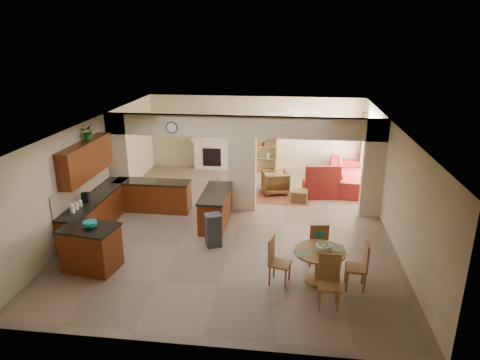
# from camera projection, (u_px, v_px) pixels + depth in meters

# --- Properties ---
(floor) EXTENTS (10.00, 10.00, 0.00)m
(floor) POSITION_uv_depth(u_px,v_px,m) (238.00, 222.00, 11.89)
(floor) COLOR #7D6656
(floor) RESTS_ON ground
(ceiling) EXTENTS (10.00, 10.00, 0.00)m
(ceiling) POSITION_uv_depth(u_px,v_px,m) (238.00, 123.00, 10.98)
(ceiling) COLOR white
(ceiling) RESTS_ON wall_back
(wall_back) EXTENTS (8.00, 0.00, 8.00)m
(wall_back) POSITION_uv_depth(u_px,v_px,m) (255.00, 134.00, 16.13)
(wall_back) COLOR tan
(wall_back) RESTS_ON floor
(wall_front) EXTENTS (8.00, 0.00, 8.00)m
(wall_front) POSITION_uv_depth(u_px,v_px,m) (198.00, 273.00, 6.75)
(wall_front) COLOR tan
(wall_front) RESTS_ON floor
(wall_left) EXTENTS (0.00, 10.00, 10.00)m
(wall_left) POSITION_uv_depth(u_px,v_px,m) (95.00, 169.00, 11.90)
(wall_left) COLOR tan
(wall_left) RESTS_ON floor
(wall_right) EXTENTS (0.00, 10.00, 10.00)m
(wall_right) POSITION_uv_depth(u_px,v_px,m) (392.00, 181.00, 10.98)
(wall_right) COLOR tan
(wall_right) RESTS_ON floor
(partition_left_pier) EXTENTS (0.60, 0.25, 2.80)m
(partition_left_pier) POSITION_uv_depth(u_px,v_px,m) (120.00, 160.00, 12.80)
(partition_left_pier) COLOR tan
(partition_left_pier) RESTS_ON floor
(partition_center_pier) EXTENTS (0.80, 0.25, 2.20)m
(partition_center_pier) POSITION_uv_depth(u_px,v_px,m) (242.00, 174.00, 12.47)
(partition_center_pier) COLOR tan
(partition_center_pier) RESTS_ON floor
(partition_right_pier) EXTENTS (0.60, 0.25, 2.80)m
(partition_right_pier) POSITION_uv_depth(u_px,v_px,m) (373.00, 169.00, 11.95)
(partition_right_pier) COLOR tan
(partition_right_pier) RESTS_ON floor
(partition_header) EXTENTS (8.00, 0.25, 0.60)m
(partition_header) POSITION_uv_depth(u_px,v_px,m) (242.00, 127.00, 12.02)
(partition_header) COLOR tan
(partition_header) RESTS_ON partition_center_pier
(kitchen_counter) EXTENTS (2.52, 3.29, 1.48)m
(kitchen_counter) POSITION_uv_depth(u_px,v_px,m) (121.00, 205.00, 11.89)
(kitchen_counter) COLOR #491D08
(kitchen_counter) RESTS_ON floor
(upper_cabinets) EXTENTS (0.35, 2.40, 0.90)m
(upper_cabinets) POSITION_uv_depth(u_px,v_px,m) (86.00, 159.00, 10.96)
(upper_cabinets) COLOR #491D08
(upper_cabinets) RESTS_ON wall_left
(peninsula) EXTENTS (0.70, 1.85, 0.91)m
(peninsula) POSITION_uv_depth(u_px,v_px,m) (216.00, 208.00, 11.71)
(peninsula) COLOR #491D08
(peninsula) RESTS_ON floor
(wall_clock) EXTENTS (0.34, 0.03, 0.34)m
(wall_clock) POSITION_uv_depth(u_px,v_px,m) (172.00, 128.00, 12.13)
(wall_clock) COLOR #452217
(wall_clock) RESTS_ON partition_header
(rug) EXTENTS (1.60, 1.30, 0.01)m
(rug) POSITION_uv_depth(u_px,v_px,m) (283.00, 197.00, 13.72)
(rug) COLOR brown
(rug) RESTS_ON floor
(fireplace) EXTENTS (1.60, 0.35, 1.20)m
(fireplace) POSITION_uv_depth(u_px,v_px,m) (212.00, 153.00, 16.41)
(fireplace) COLOR white
(fireplace) RESTS_ON floor
(shelving_unit) EXTENTS (1.00, 0.32, 1.80)m
(shelving_unit) POSITION_uv_depth(u_px,v_px,m) (263.00, 148.00, 16.08)
(shelving_unit) COLOR brown
(shelving_unit) RESTS_ON floor
(window_a) EXTENTS (0.02, 0.90, 1.90)m
(window_a) POSITION_uv_depth(u_px,v_px,m) (374.00, 163.00, 13.20)
(window_a) COLOR white
(window_a) RESTS_ON wall_right
(window_b) EXTENTS (0.02, 0.90, 1.90)m
(window_b) POSITION_uv_depth(u_px,v_px,m) (366.00, 149.00, 14.80)
(window_b) COLOR white
(window_b) RESTS_ON wall_right
(glazed_door) EXTENTS (0.02, 0.70, 2.10)m
(glazed_door) POSITION_uv_depth(u_px,v_px,m) (369.00, 160.00, 14.05)
(glazed_door) COLOR white
(glazed_door) RESTS_ON wall_right
(drape_a_left) EXTENTS (0.10, 0.28, 2.30)m
(drape_a_left) POSITION_uv_depth(u_px,v_px,m) (377.00, 168.00, 12.65)
(drape_a_left) COLOR #46251C
(drape_a_left) RESTS_ON wall_right
(drape_a_right) EXTENTS (0.10, 0.28, 2.30)m
(drape_a_right) POSITION_uv_depth(u_px,v_px,m) (370.00, 157.00, 13.77)
(drape_a_right) COLOR #46251C
(drape_a_right) RESTS_ON wall_right
(drape_b_left) EXTENTS (0.10, 0.28, 2.30)m
(drape_b_left) POSITION_uv_depth(u_px,v_px,m) (367.00, 153.00, 14.24)
(drape_b_left) COLOR #46251C
(drape_b_left) RESTS_ON wall_right
(drape_b_right) EXTENTS (0.10, 0.28, 2.30)m
(drape_b_right) POSITION_uv_depth(u_px,v_px,m) (362.00, 144.00, 15.37)
(drape_b_right) COLOR #46251C
(drape_b_right) RESTS_ON wall_right
(ceiling_fan) EXTENTS (1.00, 1.00, 0.10)m
(ceiling_fan) POSITION_uv_depth(u_px,v_px,m) (296.00, 113.00, 13.70)
(ceiling_fan) COLOR white
(ceiling_fan) RESTS_ON ceiling
(kitchen_island) EXTENTS (1.27, 0.99, 1.01)m
(kitchen_island) POSITION_uv_depth(u_px,v_px,m) (91.00, 248.00, 9.42)
(kitchen_island) COLOR #491D08
(kitchen_island) RESTS_ON floor
(teal_bowl) EXTENTS (0.31, 0.31, 0.14)m
(teal_bowl) POSITION_uv_depth(u_px,v_px,m) (90.00, 225.00, 9.20)
(teal_bowl) COLOR #127F80
(teal_bowl) RESTS_ON kitchen_island
(trash_can) EXTENTS (0.46, 0.43, 0.77)m
(trash_can) POSITION_uv_depth(u_px,v_px,m) (213.00, 231.00, 10.47)
(trash_can) COLOR #313134
(trash_can) RESTS_ON floor
(dining_table) EXTENTS (1.08, 1.08, 0.74)m
(dining_table) POSITION_uv_depth(u_px,v_px,m) (319.00, 261.00, 8.90)
(dining_table) COLOR brown
(dining_table) RESTS_ON floor
(fruit_bowl) EXTENTS (0.32, 0.32, 0.17)m
(fruit_bowl) POSITION_uv_depth(u_px,v_px,m) (323.00, 248.00, 8.77)
(fruit_bowl) COLOR #66A623
(fruit_bowl) RESTS_ON dining_table
(sofa) EXTENTS (2.91, 1.32, 0.83)m
(sofa) POSITION_uv_depth(u_px,v_px,m) (346.00, 174.00, 14.61)
(sofa) COLOR maroon
(sofa) RESTS_ON floor
(chaise) EXTENTS (1.23, 1.07, 0.44)m
(chaise) POSITION_uv_depth(u_px,v_px,m) (321.00, 189.00, 13.83)
(chaise) COLOR maroon
(chaise) RESTS_ON floor
(armchair) EXTENTS (0.98, 1.00, 0.74)m
(armchair) POSITION_uv_depth(u_px,v_px,m) (275.00, 182.00, 13.99)
(armchair) COLOR maroon
(armchair) RESTS_ON floor
(ottoman) EXTENTS (0.55, 0.55, 0.35)m
(ottoman) POSITION_uv_depth(u_px,v_px,m) (300.00, 196.00, 13.35)
(ottoman) COLOR maroon
(ottoman) RESTS_ON floor
(plant) EXTENTS (0.40, 0.35, 0.41)m
(plant) POSITION_uv_depth(u_px,v_px,m) (88.00, 132.00, 11.00)
(plant) COLOR #1A4612
(plant) RESTS_ON upper_cabinets
(chair_north) EXTENTS (0.48, 0.48, 1.02)m
(chair_north) POSITION_uv_depth(u_px,v_px,m) (318.00, 242.00, 9.57)
(chair_north) COLOR brown
(chair_north) RESTS_ON floor
(chair_east) EXTENTS (0.44, 0.44, 1.02)m
(chair_east) POSITION_uv_depth(u_px,v_px,m) (361.00, 264.00, 8.66)
(chair_east) COLOR brown
(chair_east) RESTS_ON floor
(chair_south) EXTENTS (0.42, 0.43, 1.02)m
(chair_south) POSITION_uv_depth(u_px,v_px,m) (329.00, 278.00, 8.15)
(chair_south) COLOR brown
(chair_south) RESTS_ON floor
(chair_west) EXTENTS (0.50, 0.50, 1.02)m
(chair_west) POSITION_uv_depth(u_px,v_px,m) (276.00, 258.00, 8.88)
(chair_west) COLOR brown
(chair_west) RESTS_ON floor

